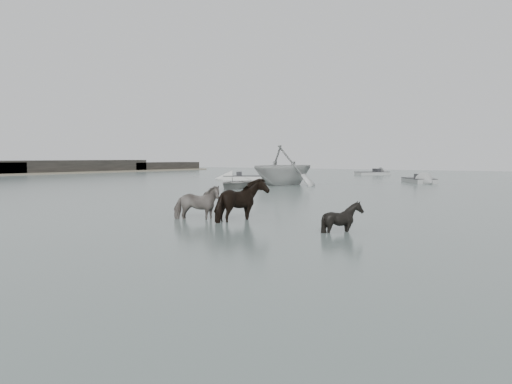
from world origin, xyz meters
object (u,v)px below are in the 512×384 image
pony_pinto (197,199)px  pony_black (343,211)px  pony_dark (243,196)px  rowboat_lead (239,182)px

pony_pinto → pony_black: bearing=-114.8°
pony_dark → pony_black: 3.73m
pony_black → pony_dark: bearing=71.7°
pony_dark → pony_black: (3.70, -0.31, -0.25)m
pony_pinto → rowboat_lead: size_ratio=0.39×
rowboat_lead → pony_black: bearing=-50.6°
pony_dark → rowboat_lead: bearing=19.9°
pony_pinto → rowboat_lead: (-9.10, 14.58, -0.26)m
pony_dark → pony_pinto: bearing=94.8°
pony_pinto → pony_black: size_ratio=1.42×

